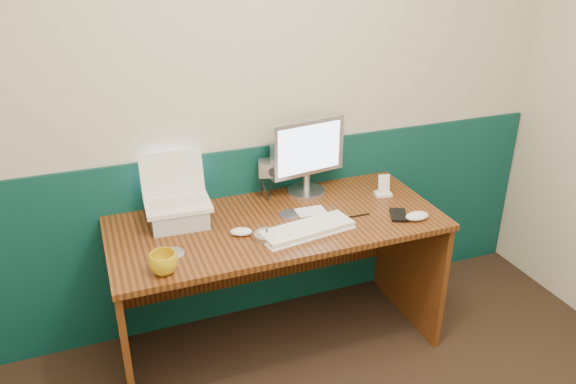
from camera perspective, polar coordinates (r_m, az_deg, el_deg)
name	(u,v)px	position (r m, az deg, el deg)	size (l,w,h in m)	color
back_wall	(248,100)	(2.84, -4.12, 9.26)	(3.50, 0.04, 2.50)	beige
wainscot	(252,233)	(3.12, -3.63, -4.15)	(3.48, 0.02, 1.00)	#08362E
desk	(278,286)	(2.91, -1.06, -9.48)	(1.60, 0.70, 0.75)	#3A1D0A
laptop_riser	(179,215)	(2.72, -11.05, -2.29)	(0.26, 0.22, 0.09)	silver
laptop	(176,182)	(2.64, -11.35, 1.00)	(0.30, 0.23, 0.25)	white
monitor	(307,157)	(2.91, 1.90, 3.57)	(0.41, 0.12, 0.41)	#BABBC0
keyboard	(307,230)	(2.61, 1.96, -3.87)	(0.44, 0.15, 0.03)	white
mouse_right	(417,216)	(2.78, 12.98, -2.39)	(0.12, 0.07, 0.04)	white
mouse_left	(241,232)	(2.59, -4.76, -4.04)	(0.10, 0.06, 0.03)	white
mug	(163,263)	(2.35, -12.55, -7.07)	(0.12, 0.12, 0.09)	gold
camcorder	(266,178)	(2.90, -2.29, 1.41)	(0.10, 0.14, 0.22)	#AEAEB3
cd_spindle	(267,236)	(2.56, -2.15, -4.46)	(0.12, 0.12, 0.02)	#B6BEC7
cd_loose_a	(172,253)	(2.50, -11.74, -6.12)	(0.11, 0.11, 0.00)	#B1B8C2
cd_loose_b	(290,214)	(2.77, 0.17, -2.25)	(0.11, 0.11, 0.00)	silver
pen	(357,216)	(2.77, 7.04, -2.41)	(0.01, 0.01, 0.13)	black
papers	(311,211)	(2.80, 2.34, -1.97)	(0.14, 0.10, 0.00)	white
dock	(383,194)	(3.00, 9.63, -0.18)	(0.08, 0.06, 0.02)	white
music_player	(384,184)	(2.98, 9.71, 0.83)	(0.06, 0.01, 0.10)	white
pda	(398,215)	(2.80, 11.16, -2.31)	(0.08, 0.13, 0.02)	black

